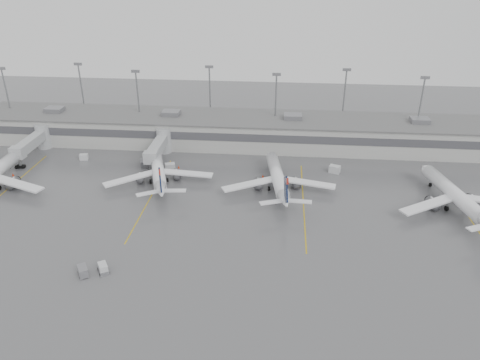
# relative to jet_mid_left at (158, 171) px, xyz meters

# --- Properties ---
(ground) EXTENTS (260.00, 260.00, 0.00)m
(ground) POSITION_rel_jet_mid_left_xyz_m (17.56, -31.42, -2.98)
(ground) COLOR #4F4F51
(ground) RESTS_ON ground
(terminal) EXTENTS (152.00, 17.00, 9.45)m
(terminal) POSITION_rel_jet_mid_left_xyz_m (17.55, 26.56, 1.19)
(terminal) COLOR #AAAAA5
(terminal) RESTS_ON ground
(light_masts) EXTENTS (142.40, 8.00, 20.60)m
(light_masts) POSITION_rel_jet_mid_left_xyz_m (17.56, 32.33, 9.04)
(light_masts) COLOR gray
(light_masts) RESTS_ON ground
(jet_bridge_left) EXTENTS (4.00, 17.20, 7.00)m
(jet_bridge_left) POSITION_rel_jet_mid_left_xyz_m (-37.94, 14.30, 0.89)
(jet_bridge_left) COLOR #9B9EA0
(jet_bridge_left) RESTS_ON ground
(jet_bridge_right) EXTENTS (4.00, 17.20, 7.00)m
(jet_bridge_right) POSITION_rel_jet_mid_left_xyz_m (-2.94, 14.30, 0.89)
(jet_bridge_right) COLOR #9B9EA0
(jet_bridge_right) RESTS_ON ground
(stand_markings) EXTENTS (105.25, 40.00, 0.01)m
(stand_markings) POSITION_rel_jet_mid_left_xyz_m (17.56, -7.42, -2.98)
(stand_markings) COLOR #C59F0B
(stand_markings) RESTS_ON ground
(jet_mid_left) EXTENTS (25.25, 28.75, 9.60)m
(jet_mid_left) POSITION_rel_jet_mid_left_xyz_m (0.00, 0.00, 0.00)
(jet_mid_left) COLOR white
(jet_mid_left) RESTS_ON ground
(jet_mid_right) EXTENTS (26.60, 30.02, 9.75)m
(jet_mid_right) POSITION_rel_jet_mid_left_xyz_m (29.09, -1.44, 0.05)
(jet_mid_right) COLOR white
(jet_mid_right) RESTS_ON ground
(jet_far_right) EXTENTS (27.62, 31.29, 10.26)m
(jet_far_right) POSITION_rel_jet_mid_left_xyz_m (68.03, -7.31, 0.21)
(jet_far_right) COLOR white
(jet_far_right) RESTS_ON ground
(baggage_tug) EXTENTS (2.71, 3.03, 1.66)m
(baggage_tug) POSITION_rel_jet_mid_left_xyz_m (-0.94, -36.13, -2.33)
(baggage_tug) COLOR silver
(baggage_tug) RESTS_ON ground
(baggage_cart) EXTENTS (2.67, 3.03, 1.69)m
(baggage_cart) POSITION_rel_jet_mid_left_xyz_m (-4.14, -37.33, -2.10)
(baggage_cart) COLOR slate
(baggage_cart) RESTS_ON ground
(gse_uld_a) EXTENTS (2.43, 1.87, 1.55)m
(gse_uld_a) POSITION_rel_jet_mid_left_xyz_m (-23.53, 11.25, -2.21)
(gse_uld_a) COLOR silver
(gse_uld_a) RESTS_ON ground
(gse_uld_b) EXTENTS (2.89, 2.38, 1.76)m
(gse_uld_b) POSITION_rel_jet_mid_left_xyz_m (1.22, 6.94, -2.10)
(gse_uld_b) COLOR silver
(gse_uld_b) RESTS_ON ground
(gse_uld_c) EXTENTS (3.12, 2.61, 1.88)m
(gse_uld_c) POSITION_rel_jet_mid_left_xyz_m (43.43, 9.17, -2.04)
(gse_uld_c) COLOR silver
(gse_uld_c) RESTS_ON ground
(gse_loader) EXTENTS (2.62, 3.31, 1.80)m
(gse_loader) POSITION_rel_jet_mid_left_xyz_m (-6.07, 8.44, -2.08)
(gse_loader) COLOR slate
(gse_loader) RESTS_ON ground
(cone_a) EXTENTS (0.48, 0.48, 0.76)m
(cone_a) POSITION_rel_jet_mid_left_xyz_m (-37.41, -0.27, -2.60)
(cone_a) COLOR red
(cone_a) RESTS_ON ground
(cone_b) EXTENTS (0.47, 0.47, 0.74)m
(cone_b) POSITION_rel_jet_mid_left_xyz_m (3.21, 8.13, -2.61)
(cone_b) COLOR red
(cone_b) RESTS_ON ground
(cone_c) EXTENTS (0.50, 0.50, 0.80)m
(cone_c) POSITION_rel_jet_mid_left_xyz_m (25.34, 4.69, -2.58)
(cone_c) COLOR red
(cone_c) RESTS_ON ground
(cone_d) EXTENTS (0.48, 0.48, 0.76)m
(cone_d) POSITION_rel_jet_mid_left_xyz_m (67.85, 9.11, -2.60)
(cone_d) COLOR red
(cone_d) RESTS_ON ground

